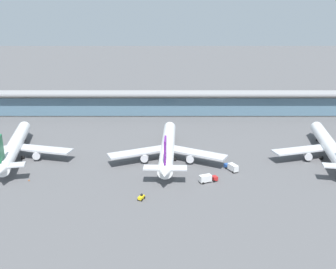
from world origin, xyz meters
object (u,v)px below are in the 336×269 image
Objects in this scene: service_truck_mid_apron_blue at (231,167)px; safety_cone_alpha at (28,180)px; airliner_centre_stand at (167,147)px; service_truck_under_wing_yellow at (141,197)px; service_truck_near_nose_red at (207,178)px; airliner_right_stand at (329,147)px; airliner_left_stand at (14,146)px.

service_truck_mid_apron_blue is 81.44m from safety_cone_alpha.
airliner_centre_stand reaches higher than service_truck_under_wing_yellow.
service_truck_near_nose_red is at bearing 29.77° from service_truck_under_wing_yellow.
safety_cone_alpha is (-54.23, -22.51, -5.36)m from airliner_centre_stand.
airliner_centre_stand is 8.97× the size of service_truck_mid_apron_blue.
airliner_centre_stand reaches higher than safety_cone_alpha.
service_truck_mid_apron_blue is (26.63, -12.81, -3.98)m from airliner_centre_stand.
service_truck_near_nose_red is 2.31× the size of service_truck_under_wing_yellow.
airliner_centre_stand is at bearing -179.34° from airliner_right_stand.
airliner_centre_stand is at bearing -1.14° from airliner_left_stand.
airliner_left_stand is 20.35× the size of service_truck_under_wing_yellow.
service_truck_mid_apron_blue reaches higher than safety_cone_alpha.
airliner_right_stand is at bearing -0.22° from airliner_left_stand.
airliner_left_stand is 141.03m from airliner_right_stand.
airliner_centre_stand is 72.37m from airliner_right_stand.
airliner_centre_stand is 58.96m from safety_cone_alpha.
service_truck_near_nose_red is 1.01× the size of service_truck_mid_apron_blue.
safety_cone_alpha is (-44.99, 15.33, -0.56)m from service_truck_under_wing_yellow.
airliner_right_stand is at bearing 23.36° from service_truck_near_nose_red.
safety_cone_alpha is (-126.59, -23.35, -5.36)m from airliner_right_stand.
service_truck_mid_apron_blue is (11.32, 10.99, 0.00)m from service_truck_near_nose_red.
service_truck_near_nose_red is 28.29m from service_truck_under_wing_yellow.
airliner_left_stand reaches higher than service_truck_near_nose_red.
service_truck_under_wing_yellow is at bearing -33.42° from airliner_left_stand.
service_truck_under_wing_yellow is 0.44× the size of service_truck_mid_apron_blue.
airliner_right_stand reaches higher than service_truck_mid_apron_blue.
service_truck_mid_apron_blue is at bearing 6.84° from safety_cone_alpha.
airliner_left_stand is at bearing 178.86° from airliner_centre_stand.
service_truck_near_nose_red is 69.56m from safety_cone_alpha.
service_truck_mid_apron_blue reaches higher than service_truck_under_wing_yellow.
service_truck_near_nose_red is at bearing -16.69° from airliner_left_stand.
service_truck_under_wing_yellow is (59.43, -39.22, -4.80)m from airliner_left_stand.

